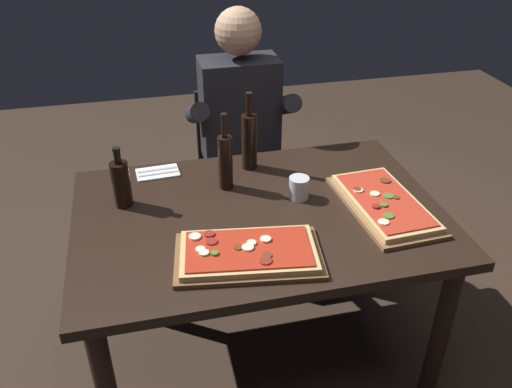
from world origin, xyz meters
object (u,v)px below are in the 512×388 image
pizza_rectangular_front (248,253)px  dining_table (259,232)px  pizza_rectangular_left (384,203)px  diner_chair (238,164)px  vinegar_bottle_green (249,140)px  seated_diner (242,130)px  oil_bottle_amber (225,161)px  tumbler_near_camera (299,189)px  wine_bottle_dark (121,183)px

pizza_rectangular_front → dining_table: bearing=68.9°
dining_table → pizza_rectangular_left: size_ratio=2.68×
pizza_rectangular_left → diner_chair: diner_chair is taller
vinegar_bottle_green → diner_chair: size_ratio=0.40×
seated_diner → diner_chair: bearing=90.0°
vinegar_bottle_green → seated_diner: seated_diner is taller
oil_bottle_amber → tumbler_near_camera: size_ratio=3.65×
oil_bottle_amber → seated_diner: size_ratio=0.25×
tumbler_near_camera → wine_bottle_dark: bearing=171.2°
vinegar_bottle_green → seated_diner: 0.40m
wine_bottle_dark → tumbler_near_camera: 0.69m
diner_chair → pizza_rectangular_front: bearing=-99.6°
oil_bottle_amber → diner_chair: bearing=74.7°
diner_chair → seated_diner: seated_diner is taller
dining_table → diner_chair: size_ratio=1.61×
pizza_rectangular_left → diner_chair: 1.05m
wine_bottle_dark → diner_chair: size_ratio=0.29×
wine_bottle_dark → seated_diner: 0.82m
pizza_rectangular_front → seated_diner: seated_diner is taller
dining_table → pizza_rectangular_front: bearing=-111.1°
pizza_rectangular_front → vinegar_bottle_green: vinegar_bottle_green is taller
tumbler_near_camera → diner_chair: (-0.09, 0.79, -0.29)m
wine_bottle_dark → diner_chair: 0.97m
wine_bottle_dark → tumbler_near_camera: (0.68, -0.11, -0.06)m
wine_bottle_dark → vinegar_bottle_green: (0.54, 0.18, 0.03)m
wine_bottle_dark → diner_chair: (0.59, 0.68, -0.35)m
wine_bottle_dark → vinegar_bottle_green: bearing=18.7°
wine_bottle_dark → tumbler_near_camera: size_ratio=2.77×
dining_table → vinegar_bottle_green: size_ratio=4.06×
tumbler_near_camera → pizza_rectangular_front: bearing=-130.3°
pizza_rectangular_left → oil_bottle_amber: oil_bottle_amber is taller
pizza_rectangular_front → seated_diner: (0.19, 1.00, -0.02)m
vinegar_bottle_green → pizza_rectangular_front: bearing=-103.2°
tumbler_near_camera → diner_chair: 0.85m
tumbler_near_camera → vinegar_bottle_green: bearing=115.1°
pizza_rectangular_left → wine_bottle_dark: 1.01m
dining_table → pizza_rectangular_left: pizza_rectangular_left is taller
seated_diner → oil_bottle_amber: bearing=-108.5°
dining_table → diner_chair: diner_chair is taller
seated_diner → pizza_rectangular_front: bearing=-100.8°
pizza_rectangular_front → wine_bottle_dark: 0.60m
oil_bottle_amber → pizza_rectangular_front: bearing=-91.7°
wine_bottle_dark → dining_table: bearing=-18.8°
pizza_rectangular_left → wine_bottle_dark: size_ratio=2.11×
pizza_rectangular_left → vinegar_bottle_green: vinegar_bottle_green is taller
dining_table → seated_diner: seated_diner is taller
wine_bottle_dark → oil_bottle_amber: (0.41, 0.04, 0.03)m
oil_bottle_amber → vinegar_bottle_green: vinegar_bottle_green is taller
pizza_rectangular_left → diner_chair: size_ratio=0.60×
dining_table → diner_chair: 0.87m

